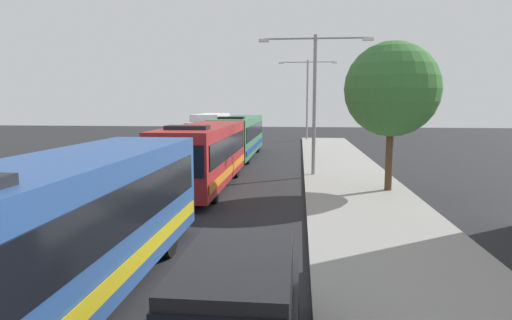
% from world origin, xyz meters
% --- Properties ---
extents(bus_lead, '(2.58, 10.62, 3.21)m').
position_xyz_m(bus_lead, '(-1.30, 13.12, 1.69)').
color(bus_lead, '#284C8C').
rests_on(bus_lead, ground_plane).
extents(bus_second_in_line, '(2.58, 10.62, 3.21)m').
position_xyz_m(bus_second_in_line, '(-1.30, 25.67, 1.69)').
color(bus_second_in_line, maroon).
rests_on(bus_second_in_line, ground_plane).
extents(bus_middle, '(2.58, 12.35, 3.21)m').
position_xyz_m(bus_middle, '(-1.30, 37.76, 1.69)').
color(bus_middle, '#33724C').
rests_on(bus_middle, ground_plane).
extents(white_suv, '(1.86, 5.00, 1.90)m').
position_xyz_m(white_suv, '(2.40, 11.00, 1.03)').
color(white_suv, black).
rests_on(white_suv, ground_plane).
extents(box_truck_oncoming, '(2.35, 8.19, 3.15)m').
position_xyz_m(box_truck_oncoming, '(-4.60, 42.62, 1.71)').
color(box_truck_oncoming, '#B7B7BC').
rests_on(box_truck_oncoming, ground_plane).
extents(streetlamp_mid, '(6.14, 0.28, 7.64)m').
position_xyz_m(streetlamp_mid, '(4.10, 29.27, 4.89)').
color(streetlamp_mid, gray).
rests_on(streetlamp_mid, sidewalk).
extents(streetlamp_far, '(6.26, 0.28, 8.56)m').
position_xyz_m(streetlamp_far, '(4.10, 53.06, 5.39)').
color(streetlamp_far, gray).
rests_on(streetlamp_far, sidewalk).
extents(roadside_tree, '(4.25, 4.25, 6.71)m').
position_xyz_m(roadside_tree, '(7.39, 25.16, 4.73)').
color(roadside_tree, '#4C3823').
rests_on(roadside_tree, sidewalk).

